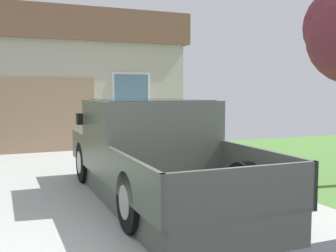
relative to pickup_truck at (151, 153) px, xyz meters
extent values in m
cube|color=#B0B3AC|center=(-0.31, 1.58, -0.76)|extent=(5.20, 9.00, 0.06)
cube|color=#4D544A|center=(0.00, -0.40, -0.52)|extent=(1.86, 5.21, 0.42)
cube|color=#4D544A|center=(0.00, 0.10, 0.30)|extent=(1.98, 1.93, 1.23)
cube|color=#1E2833|center=(0.00, 0.10, 0.67)|extent=(1.74, 1.77, 0.52)
cube|color=#4D544A|center=(0.02, 1.62, -0.03)|extent=(1.97, 1.16, 0.56)
cube|color=black|center=(-0.02, -1.92, -0.28)|extent=(1.98, 2.17, 0.06)
cube|color=#4D544A|center=(-0.97, -1.91, -0.02)|extent=(0.08, 2.14, 0.59)
cube|color=#4D544A|center=(0.93, -1.93, -0.02)|extent=(0.08, 2.14, 0.59)
cube|color=#4D544A|center=(-0.03, -2.97, -0.02)|extent=(1.96, 0.08, 0.59)
cube|color=black|center=(-1.07, 0.78, 0.58)|extent=(0.10, 0.18, 0.20)
cylinder|color=black|center=(-0.83, 1.46, -0.33)|extent=(0.27, 0.80, 0.80)
cylinder|color=#9E9EA3|center=(-0.83, 1.46, -0.33)|extent=(0.28, 0.44, 0.44)
cylinder|color=black|center=(0.87, 1.44, -0.33)|extent=(0.27, 0.80, 0.80)
cylinder|color=#9E9EA3|center=(0.87, 1.44, -0.33)|extent=(0.28, 0.44, 0.44)
cylinder|color=black|center=(-0.87, -1.70, -0.33)|extent=(0.27, 0.80, 0.80)
cylinder|color=#9E9EA3|center=(-0.87, -1.70, -0.33)|extent=(0.28, 0.44, 0.44)
cylinder|color=black|center=(0.83, -1.72, -0.33)|extent=(0.27, 0.80, 0.80)
cylinder|color=#9E9EA3|center=(0.83, -1.72, -0.33)|extent=(0.28, 0.44, 0.44)
cylinder|color=brown|center=(1.77, 0.98, -0.32)|extent=(0.16, 0.16, 0.82)
cylinder|color=brown|center=(1.51, 0.74, -0.32)|extent=(0.16, 0.16, 0.82)
cylinder|color=#4C9356|center=(1.64, 0.86, 0.33)|extent=(0.31, 0.31, 0.55)
cylinder|color=tan|center=(1.77, 0.98, 0.27)|extent=(0.09, 0.09, 0.61)
cylinder|color=tan|center=(1.50, 0.74, 0.27)|extent=(0.09, 0.09, 0.61)
sphere|color=tan|center=(1.64, 0.86, 0.72)|extent=(0.21, 0.21, 0.21)
cylinder|color=brown|center=(1.64, 0.86, 0.77)|extent=(0.43, 0.43, 0.01)
cone|color=brown|center=(1.64, 0.86, 0.83)|extent=(0.22, 0.22, 0.11)
cube|color=brown|center=(1.76, 0.70, -0.62)|extent=(0.31, 0.17, 0.21)
torus|color=brown|center=(1.76, 0.70, -0.47)|extent=(0.29, 0.02, 0.29)
cube|color=#B7AC9F|center=(-1.52, 9.19, 0.92)|extent=(9.75, 6.66, 3.30)
cube|color=brown|center=(-1.52, 9.19, 3.07)|extent=(10.14, 6.93, 1.01)
cube|color=#93755B|center=(-1.10, 5.83, 0.36)|extent=(2.90, 0.06, 2.18)
cube|color=slate|center=(1.54, 5.83, 1.08)|extent=(1.10, 0.05, 1.00)
cube|color=silver|center=(1.54, 5.84, 1.08)|extent=(1.23, 0.02, 1.12)
camera|label=1|loc=(-2.50, -6.68, 1.10)|focal=44.33mm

